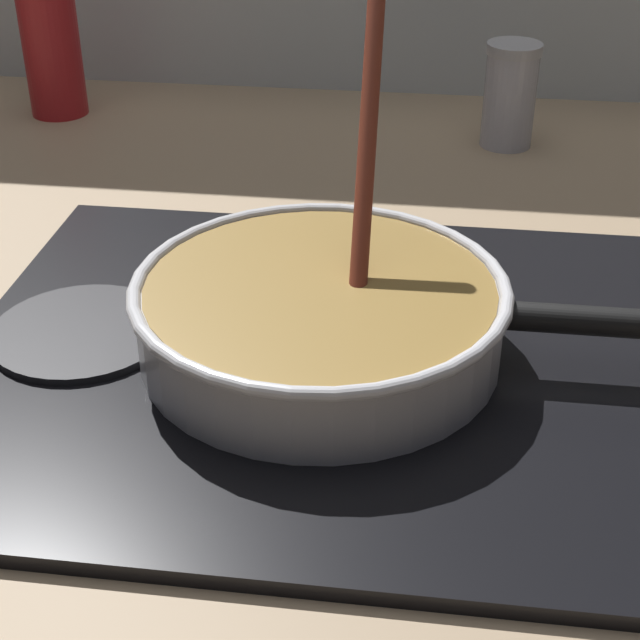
% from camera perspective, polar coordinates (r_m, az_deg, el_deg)
% --- Properties ---
extents(ground, '(2.40, 1.60, 0.04)m').
position_cam_1_polar(ground, '(0.71, -6.85, -8.07)').
color(ground, '#9E8466').
extents(hob_plate, '(0.56, 0.48, 0.01)m').
position_cam_1_polar(hob_plate, '(0.76, 0.00, -2.25)').
color(hob_plate, black).
rests_on(hob_plate, ground).
extents(burner_ring, '(0.18, 0.18, 0.01)m').
position_cam_1_polar(burner_ring, '(0.75, 0.00, -1.62)').
color(burner_ring, '#592D0C').
rests_on(burner_ring, hob_plate).
extents(spare_burner, '(0.14, 0.14, 0.01)m').
position_cam_1_polar(spare_burner, '(0.80, -13.81, -0.66)').
color(spare_burner, '#262628').
rests_on(spare_burner, hob_plate).
extents(cooking_pan, '(0.43, 0.29, 0.25)m').
position_cam_1_polar(cooking_pan, '(0.74, 0.16, 0.35)').
color(cooking_pan, silver).
rests_on(cooking_pan, hob_plate).
extents(condiment_jar, '(0.06, 0.06, 0.12)m').
position_cam_1_polar(condiment_jar, '(1.19, 11.07, 12.82)').
color(condiment_jar, silver).
rests_on(condiment_jar, ground).
extents(oil_bottle, '(0.07, 0.07, 0.24)m').
position_cam_1_polar(oil_bottle, '(1.31, -15.59, 15.99)').
color(oil_bottle, red).
rests_on(oil_bottle, ground).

